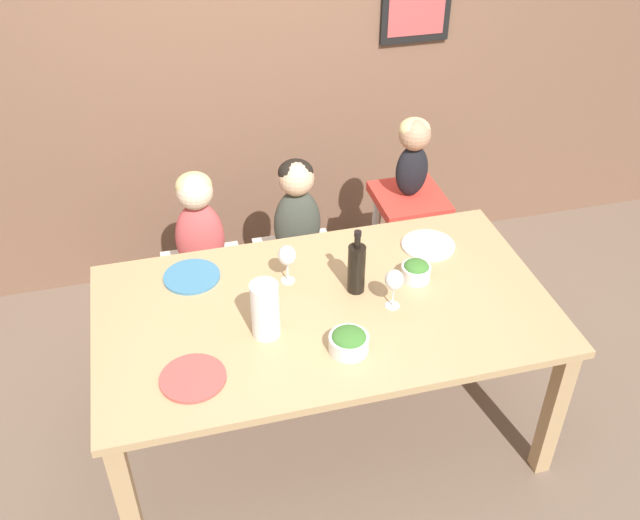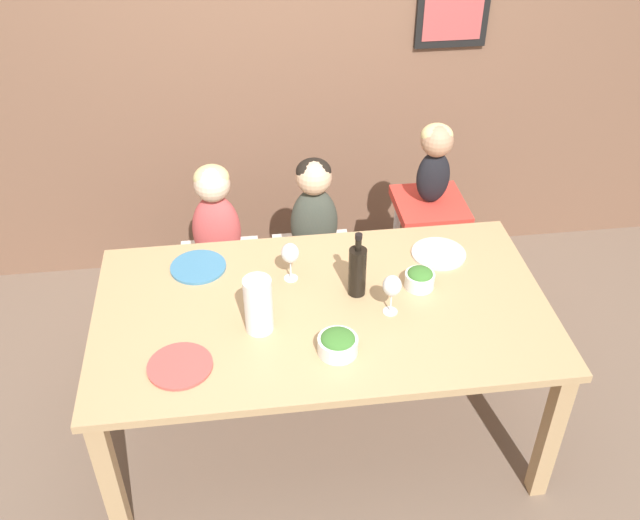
% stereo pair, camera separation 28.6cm
% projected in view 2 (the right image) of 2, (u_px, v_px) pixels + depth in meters
% --- Properties ---
extents(ground_plane, '(14.00, 14.00, 0.00)m').
position_uv_depth(ground_plane, '(322.00, 427.00, 3.36)').
color(ground_plane, '#705B4C').
extents(wall_back, '(10.00, 0.09, 2.70)m').
position_uv_depth(wall_back, '(287.00, 40.00, 3.69)').
color(wall_back, brown).
rests_on(wall_back, ground_plane).
extents(dining_table, '(1.86, 1.03, 0.75)m').
position_uv_depth(dining_table, '(322.00, 321.00, 2.96)').
color(dining_table, tan).
rests_on(dining_table, ground_plane).
extents(chair_far_left, '(0.41, 0.44, 0.45)m').
position_uv_depth(chair_far_left, '(221.00, 273.00, 3.69)').
color(chair_far_left, silver).
rests_on(chair_far_left, ground_plane).
extents(chair_far_center, '(0.41, 0.44, 0.45)m').
position_uv_depth(chair_far_center, '(314.00, 266.00, 3.74)').
color(chair_far_center, silver).
rests_on(chair_far_center, ground_plane).
extents(chair_right_highchair, '(0.35, 0.37, 0.73)m').
position_uv_depth(chair_right_highchair, '(428.00, 227.00, 3.68)').
color(chair_right_highchair, silver).
rests_on(chair_right_highchair, ground_plane).
extents(person_child_left, '(0.24, 0.18, 0.55)m').
position_uv_depth(person_child_left, '(215.00, 212.00, 3.47)').
color(person_child_left, '#C64C4C').
rests_on(person_child_left, chair_far_left).
extents(person_child_center, '(0.24, 0.18, 0.55)m').
position_uv_depth(person_child_center, '(314.00, 205.00, 3.52)').
color(person_child_center, '#3D4238').
rests_on(person_child_center, chair_far_center).
extents(person_baby_right, '(0.17, 0.16, 0.42)m').
position_uv_depth(person_baby_right, '(435.00, 155.00, 3.44)').
color(person_baby_right, black).
rests_on(person_baby_right, chair_right_highchair).
extents(wine_bottle, '(0.07, 0.07, 0.30)m').
position_uv_depth(wine_bottle, '(357.00, 270.00, 2.91)').
color(wine_bottle, black).
rests_on(wine_bottle, dining_table).
extents(paper_towel_roll, '(0.11, 0.11, 0.24)m').
position_uv_depth(paper_towel_roll, '(258.00, 305.00, 2.74)').
color(paper_towel_roll, white).
rests_on(paper_towel_roll, dining_table).
extents(wine_glass_near, '(0.08, 0.08, 0.18)m').
position_uv_depth(wine_glass_near, '(392.00, 286.00, 2.81)').
color(wine_glass_near, white).
rests_on(wine_glass_near, dining_table).
extents(wine_glass_far, '(0.08, 0.08, 0.18)m').
position_uv_depth(wine_glass_far, '(290.00, 254.00, 2.98)').
color(wine_glass_far, white).
rests_on(wine_glass_far, dining_table).
extents(salad_bowl_large, '(0.15, 0.15, 0.09)m').
position_uv_depth(salad_bowl_large, '(338.00, 343.00, 2.68)').
color(salad_bowl_large, white).
rests_on(salad_bowl_large, dining_table).
extents(salad_bowl_small, '(0.13, 0.13, 0.09)m').
position_uv_depth(salad_bowl_small, '(420.00, 278.00, 2.99)').
color(salad_bowl_small, white).
rests_on(salad_bowl_small, dining_table).
extents(dinner_plate_front_left, '(0.24, 0.24, 0.01)m').
position_uv_depth(dinner_plate_front_left, '(180.00, 366.00, 2.63)').
color(dinner_plate_front_left, '#D14C47').
rests_on(dinner_plate_front_left, dining_table).
extents(dinner_plate_back_left, '(0.24, 0.24, 0.01)m').
position_uv_depth(dinner_plate_back_left, '(198.00, 267.00, 3.12)').
color(dinner_plate_back_left, teal).
rests_on(dinner_plate_back_left, dining_table).
extents(dinner_plate_back_right, '(0.24, 0.24, 0.01)m').
position_uv_depth(dinner_plate_back_right, '(439.00, 254.00, 3.20)').
color(dinner_plate_back_right, silver).
rests_on(dinner_plate_back_right, dining_table).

